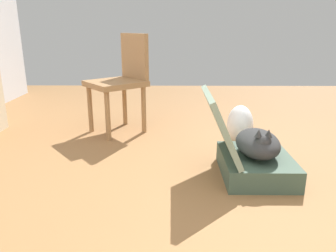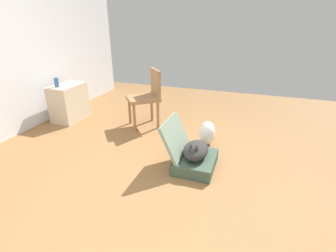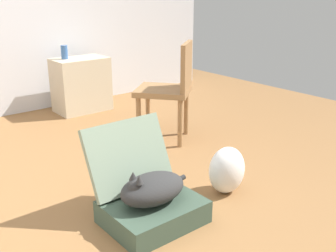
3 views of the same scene
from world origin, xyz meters
name	(u,v)px [view 1 (image 1 of 3)]	position (x,y,z in m)	size (l,w,h in m)	color
ground_plane	(175,203)	(0.00, 0.00, 0.00)	(7.68, 7.68, 0.00)	olive
suitcase_base	(256,165)	(0.38, -0.55, 0.07)	(0.56, 0.46, 0.14)	#384C3D
suitcase_lid	(221,125)	(0.38, -0.30, 0.36)	(0.56, 0.46, 0.04)	gray
cat	(258,143)	(0.37, -0.55, 0.23)	(0.50, 0.28, 0.22)	#2D2D2D
plastic_bag_white	(240,125)	(1.01, -0.56, 0.17)	(0.28, 0.22, 0.33)	white
chair	(122,79)	(1.36, 0.48, 0.50)	(0.63, 0.64, 0.91)	olive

